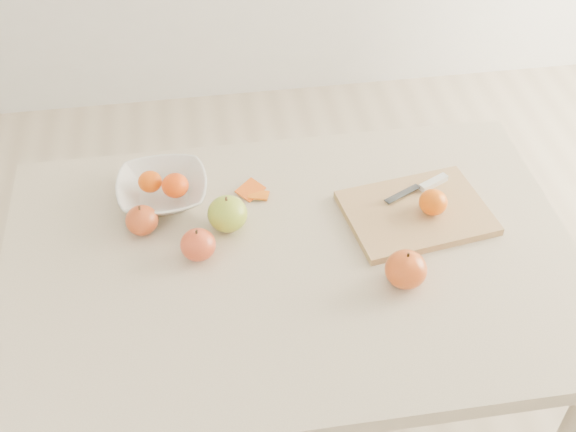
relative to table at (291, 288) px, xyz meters
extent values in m
cube|color=beige|center=(0.00, 0.00, 0.08)|extent=(1.20, 0.80, 0.04)
cylinder|color=#BCAA8E|center=(-0.54, 0.34, -0.30)|extent=(0.06, 0.06, 0.71)
cylinder|color=#BCAA8E|center=(0.54, 0.34, -0.30)|extent=(0.06, 0.06, 0.71)
cube|color=tan|center=(0.29, 0.08, 0.11)|extent=(0.34, 0.27, 0.02)
ellipsoid|color=#C75807|center=(0.32, 0.07, 0.14)|extent=(0.06, 0.06, 0.05)
imported|color=silver|center=(-0.26, 0.22, 0.12)|extent=(0.20, 0.20, 0.05)
ellipsoid|color=#DF5007|center=(-0.28, 0.23, 0.14)|extent=(0.05, 0.05, 0.05)
ellipsoid|color=#E74308|center=(-0.23, 0.21, 0.15)|extent=(0.06, 0.06, 0.05)
cube|color=#D4500E|center=(-0.06, 0.22, 0.10)|extent=(0.07, 0.07, 0.01)
cube|color=#D75E0F|center=(-0.04, 0.20, 0.10)|extent=(0.05, 0.05, 0.01)
cube|color=white|center=(0.35, 0.16, 0.12)|extent=(0.08, 0.05, 0.01)
cube|color=#3C3F44|center=(0.27, 0.13, 0.12)|extent=(0.09, 0.06, 0.00)
ellipsoid|color=olive|center=(-0.12, 0.11, 0.14)|extent=(0.09, 0.09, 0.08)
ellipsoid|color=maroon|center=(-0.19, 0.03, 0.13)|extent=(0.07, 0.07, 0.07)
ellipsoid|color=#931602|center=(0.21, -0.10, 0.14)|extent=(0.08, 0.08, 0.08)
ellipsoid|color=maroon|center=(-0.30, 0.12, 0.13)|extent=(0.07, 0.07, 0.06)
camera|label=1|loc=(-0.16, -1.02, 1.19)|focal=45.00mm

